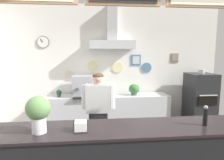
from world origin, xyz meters
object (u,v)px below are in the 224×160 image
object	(u,v)px
shop_worker	(98,113)
espresso_machine	(83,86)
pepper_grinder	(205,116)
potted_rosemary	(59,93)
pizza_oven	(200,102)
basil_vase	(38,112)
potted_oregano	(134,89)
napkin_holder	(81,126)
potted_thyme	(95,90)
potted_basil	(108,90)

from	to	relation	value
shop_worker	espresso_machine	xyz separation A→B (m)	(-0.33, 1.19, 0.28)
pepper_grinder	potted_rosemary	bearing A→B (deg)	130.16
pizza_oven	basil_vase	world-z (taller)	pizza_oven
potted_oregano	pizza_oven	bearing A→B (deg)	-4.34
potted_oregano	napkin_holder	bearing A→B (deg)	-114.36
potted_thyme	napkin_holder	world-z (taller)	napkin_holder
potted_oregano	pepper_grinder	world-z (taller)	pepper_grinder
shop_worker	potted_thyme	distance (m)	1.26
espresso_machine	potted_oregano	world-z (taller)	espresso_machine
napkin_holder	potted_basil	bearing A→B (deg)	78.47
potted_thyme	basil_vase	distance (m)	2.67
shop_worker	potted_thyme	size ratio (longest dim) A/B	7.31
potted_thyme	potted_rosemary	distance (m)	0.84
potted_rosemary	napkin_holder	world-z (taller)	napkin_holder
potted_rosemary	pizza_oven	bearing A→B (deg)	-2.04
shop_worker	pepper_grinder	bearing A→B (deg)	137.98
shop_worker	potted_rosemary	size ratio (longest dim) A/B	9.52
espresso_machine	pepper_grinder	distance (m)	2.94
potted_thyme	potted_rosemary	xyz separation A→B (m)	(-0.84, -0.07, -0.03)
potted_rosemary	potted_basil	size ratio (longest dim) A/B	0.74
napkin_holder	potted_rosemary	bearing A→B (deg)	104.52
potted_thyme	basil_vase	world-z (taller)	basil_vase
potted_thyme	basil_vase	bearing A→B (deg)	-103.82
potted_oregano	potted_thyme	bearing A→B (deg)	175.81
pizza_oven	potted_oregano	xyz separation A→B (m)	(-1.62, 0.12, 0.32)
pizza_oven	napkin_holder	size ratio (longest dim) A/B	9.56
shop_worker	potted_basil	world-z (taller)	shop_worker
pizza_oven	shop_worker	distance (m)	2.73
espresso_machine	potted_basil	distance (m)	0.62
potted_thyme	basil_vase	size ratio (longest dim) A/B	0.53
basil_vase	potted_oregano	bearing A→B (deg)	57.87
basil_vase	shop_worker	bearing A→B (deg)	63.03
potted_thyme	potted_basil	bearing A→B (deg)	-9.19
shop_worker	potted_oregano	world-z (taller)	shop_worker
shop_worker	pepper_grinder	distance (m)	1.82
potted_thyme	pepper_grinder	distance (m)	2.86
potted_rosemary	pepper_grinder	xyz separation A→B (m)	(2.10, -2.49, 0.20)
potted_oregano	napkin_holder	world-z (taller)	napkin_holder
pizza_oven	potted_thyme	size ratio (longest dim) A/B	7.06
shop_worker	basil_vase	bearing A→B (deg)	68.13
basil_vase	napkin_holder	xyz separation A→B (m)	(0.44, 0.01, -0.18)
potted_oregano	basil_vase	distance (m)	2.98
pizza_oven	basil_vase	size ratio (longest dim) A/B	3.77
potted_oregano	basil_vase	xyz separation A→B (m)	(-1.58, -2.51, 0.26)
potted_basil	pepper_grinder	xyz separation A→B (m)	(0.94, -2.51, 0.17)
pizza_oven	espresso_machine	distance (m)	2.89
potted_oregano	pepper_grinder	bearing A→B (deg)	-82.73
basil_vase	potted_rosemary	bearing A→B (deg)	94.69
potted_rosemary	basil_vase	size ratio (longest dim) A/B	0.41
potted_thyme	pepper_grinder	bearing A→B (deg)	-63.79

